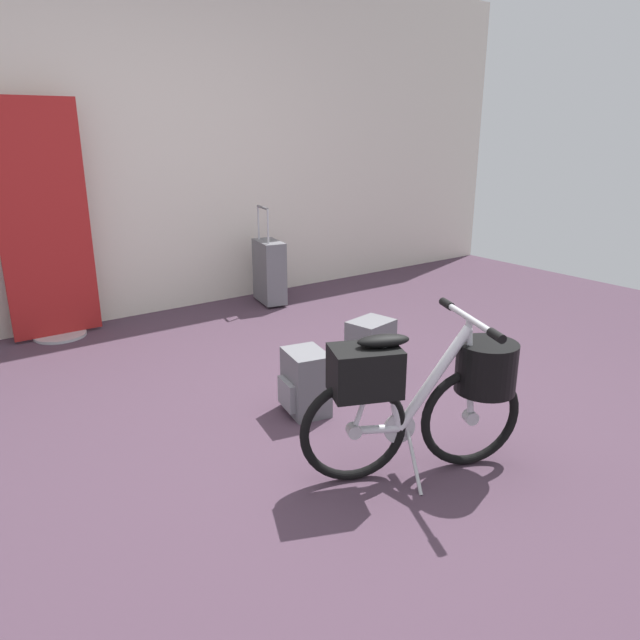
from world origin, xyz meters
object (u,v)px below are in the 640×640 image
at_px(handbag_on_floor, 370,345).
at_px(floor_banner_stand, 46,236).
at_px(rolling_suitcase, 269,271).
at_px(backpack_on_floor, 305,382).
at_px(folding_bike_foreground, 425,389).

bearing_deg(handbag_on_floor, floor_banner_stand, 127.99).
bearing_deg(floor_banner_stand, rolling_suitcase, -5.59).
height_order(floor_banner_stand, backpack_on_floor, floor_banner_stand).
xyz_separation_m(folding_bike_foreground, handbag_on_floor, (0.57, 1.01, -0.23)).
relative_size(rolling_suitcase, backpack_on_floor, 2.45).
bearing_deg(folding_bike_foreground, handbag_on_floor, 60.48).
height_order(folding_bike_foreground, handbag_on_floor, folding_bike_foreground).
distance_m(folding_bike_foreground, handbag_on_floor, 1.18).
height_order(floor_banner_stand, rolling_suitcase, floor_banner_stand).
xyz_separation_m(floor_banner_stand, folding_bike_foreground, (0.83, -2.81, -0.35)).
height_order(floor_banner_stand, handbag_on_floor, floor_banner_stand).
bearing_deg(backpack_on_floor, floor_banner_stand, 110.12).
xyz_separation_m(floor_banner_stand, backpack_on_floor, (0.75, -2.03, -0.57)).
xyz_separation_m(rolling_suitcase, handbag_on_floor, (-0.28, -1.63, -0.12)).
xyz_separation_m(folding_bike_foreground, rolling_suitcase, (0.85, 2.64, -0.10)).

